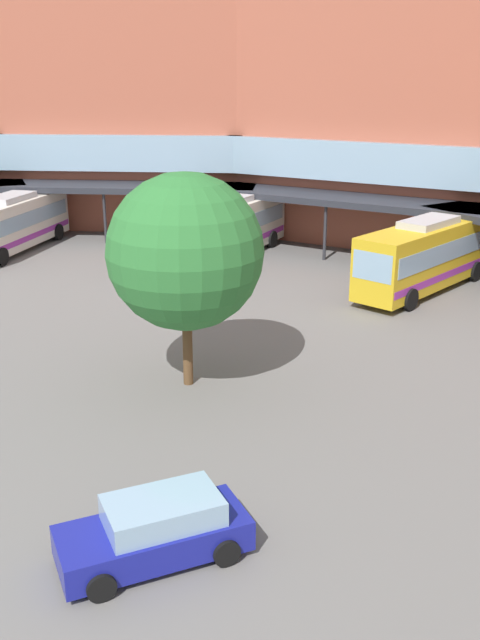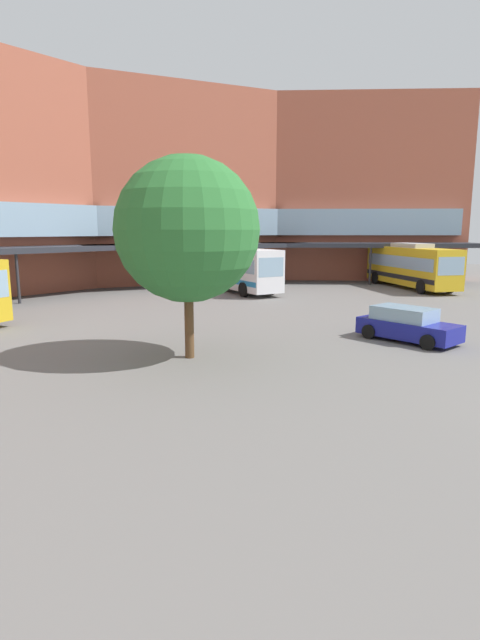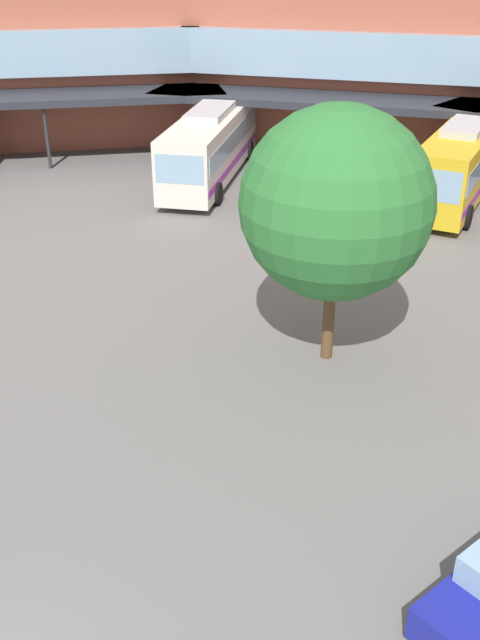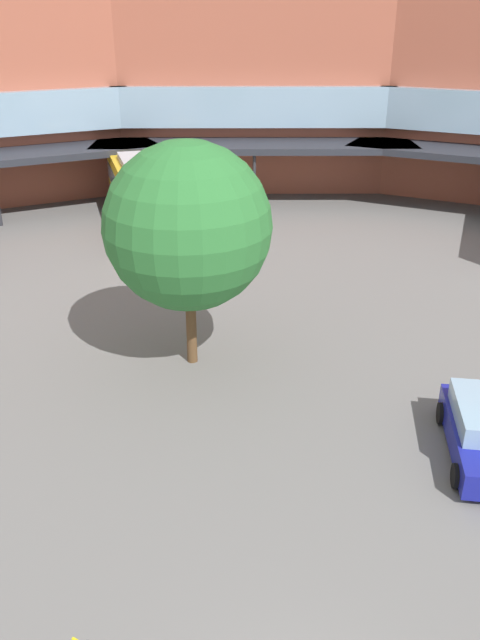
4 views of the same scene
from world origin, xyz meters
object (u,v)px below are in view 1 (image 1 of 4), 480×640
(bus_1, at_px, (225,228))
(bus_4, at_px, (12,223))
(parked_car, at_px, (156,530))
(bus_2, at_px, (426,255))
(plaza_tree, at_px, (185,252))

(bus_1, relative_size, bus_4, 1.17)
(bus_4, height_order, parked_car, bus_4)
(parked_car, bearing_deg, bus_4, -91.43)
(bus_2, bearing_deg, plaza_tree, -1.47)
(bus_1, distance_m, bus_4, 13.91)
(bus_1, xyz_separation_m, plaza_tree, (12.71, -14.25, 3.07))
(bus_2, height_order, bus_4, bus_2)
(parked_car, bearing_deg, bus_2, -141.53)
(bus_2, distance_m, bus_4, 26.00)
(plaza_tree, bearing_deg, parked_car, -45.57)
(bus_1, distance_m, plaza_tree, 19.34)
(bus_4, xyz_separation_m, parked_car, (30.92, -13.16, -1.10))
(bus_4, bearing_deg, bus_2, 82.36)
(parked_car, xyz_separation_m, plaza_tree, (-6.99, 7.13, 4.22))
(bus_1, bearing_deg, bus_4, -71.24)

